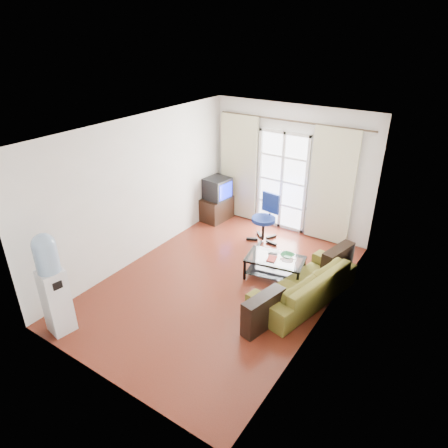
# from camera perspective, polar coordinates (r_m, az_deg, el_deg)

# --- Properties ---
(floor) EXTENTS (5.20, 5.20, 0.00)m
(floor) POSITION_cam_1_polar(r_m,az_deg,el_deg) (7.12, -0.33, -8.34)
(floor) COLOR maroon
(floor) RESTS_ON ground
(ceiling) EXTENTS (5.20, 5.20, 0.00)m
(ceiling) POSITION_cam_1_polar(r_m,az_deg,el_deg) (5.99, -0.40, 13.32)
(ceiling) COLOR white
(ceiling) RESTS_ON wall_back
(wall_back) EXTENTS (3.60, 0.02, 2.70)m
(wall_back) POSITION_cam_1_polar(r_m,az_deg,el_deg) (8.57, 9.48, 7.68)
(wall_back) COLOR white
(wall_back) RESTS_ON floor
(wall_front) EXTENTS (3.60, 0.02, 2.70)m
(wall_front) POSITION_cam_1_polar(r_m,az_deg,el_deg) (4.81, -18.19, -9.55)
(wall_front) COLOR white
(wall_front) RESTS_ON floor
(wall_left) EXTENTS (0.02, 5.20, 2.70)m
(wall_left) POSITION_cam_1_polar(r_m,az_deg,el_deg) (7.51, -11.87, 4.74)
(wall_left) COLOR white
(wall_left) RESTS_ON floor
(wall_right) EXTENTS (0.02, 5.20, 2.70)m
(wall_right) POSITION_cam_1_polar(r_m,az_deg,el_deg) (5.74, 14.73, -2.73)
(wall_right) COLOR white
(wall_right) RESTS_ON floor
(french_door) EXTENTS (1.16, 0.06, 2.15)m
(french_door) POSITION_cam_1_polar(r_m,az_deg,el_deg) (8.67, 8.29, 6.06)
(french_door) COLOR white
(french_door) RESTS_ON wall_back
(curtain_rod) EXTENTS (3.30, 0.04, 0.04)m
(curtain_rod) POSITION_cam_1_polar(r_m,az_deg,el_deg) (8.21, 9.72, 14.31)
(curtain_rod) COLOR #4C3F2D
(curtain_rod) RESTS_ON wall_back
(curtain_left) EXTENTS (0.90, 0.07, 2.35)m
(curtain_left) POSITION_cam_1_polar(r_m,az_deg,el_deg) (9.04, 2.13, 8.04)
(curtain_left) COLOR beige
(curtain_left) RESTS_ON curtain_rod
(curtain_right) EXTENTS (0.90, 0.07, 2.35)m
(curtain_right) POSITION_cam_1_polar(r_m,az_deg,el_deg) (8.19, 15.08, 5.11)
(curtain_right) COLOR beige
(curtain_right) RESTS_ON curtain_rod
(radiator) EXTENTS (0.64, 0.12, 0.64)m
(radiator) POSITION_cam_1_polar(r_m,az_deg,el_deg) (8.60, 13.51, -0.02)
(radiator) COLOR gray
(radiator) RESTS_ON floor
(sofa) EXTENTS (2.31, 1.63, 0.58)m
(sofa) POSITION_cam_1_polar(r_m,az_deg,el_deg) (6.70, 11.31, -8.42)
(sofa) COLOR brown
(sofa) RESTS_ON floor
(coffee_table) EXTENTS (1.10, 0.75, 0.41)m
(coffee_table) POSITION_cam_1_polar(r_m,az_deg,el_deg) (7.16, 7.27, -5.85)
(coffee_table) COLOR silver
(coffee_table) RESTS_ON floor
(bowl) EXTENTS (0.26, 0.26, 0.06)m
(bowl) POSITION_cam_1_polar(r_m,az_deg,el_deg) (7.13, 9.04, -4.48)
(bowl) COLOR #30844B
(bowl) RESTS_ON coffee_table
(book) EXTENTS (0.23, 0.26, 0.02)m
(book) POSITION_cam_1_polar(r_m,az_deg,el_deg) (7.05, 6.22, -4.82)
(book) COLOR #A3142B
(book) RESTS_ON coffee_table
(remote) EXTENTS (0.18, 0.11, 0.02)m
(remote) POSITION_cam_1_polar(r_m,az_deg,el_deg) (7.19, 7.01, -4.19)
(remote) COLOR black
(remote) RESTS_ON coffee_table
(tv_stand) EXTENTS (0.54, 0.76, 0.52)m
(tv_stand) POSITION_cam_1_polar(r_m,az_deg,el_deg) (9.24, -1.05, 2.22)
(tv_stand) COLOR black
(tv_stand) RESTS_ON floor
(crt_tv) EXTENTS (0.58, 0.58, 0.48)m
(crt_tv) POSITION_cam_1_polar(r_m,az_deg,el_deg) (9.05, -1.05, 5.14)
(crt_tv) COLOR black
(crt_tv) RESTS_ON tv_stand
(task_chair) EXTENTS (0.78, 0.78, 1.01)m
(task_chair) POSITION_cam_1_polar(r_m,az_deg,el_deg) (8.33, 5.76, -0.52)
(task_chair) COLOR black
(task_chair) RESTS_ON floor
(water_cooler) EXTENTS (0.38, 0.38, 1.61)m
(water_cooler) POSITION_cam_1_polar(r_m,az_deg,el_deg) (6.14, -23.34, -7.67)
(water_cooler) COLOR white
(water_cooler) RESTS_ON floor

